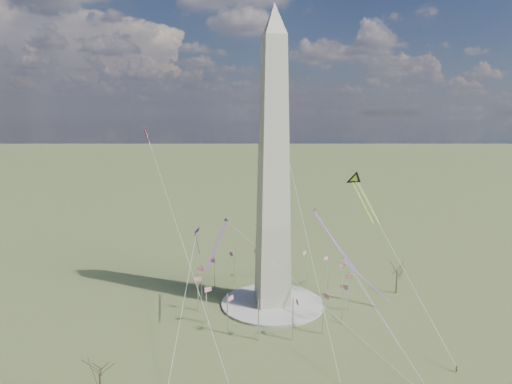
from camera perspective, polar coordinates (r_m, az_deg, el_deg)
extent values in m
plane|color=#41582C|center=(165.29, 2.08, -13.87)|extent=(2000.00, 2000.00, 0.00)
cylinder|color=#B1ACA2|center=(165.13, 2.08, -13.74)|extent=(36.00, 36.00, 0.80)
pyramid|color=#BBB0A4|center=(154.16, 2.32, 20.81)|extent=(9.90, 9.90, 10.00)
cylinder|color=silver|center=(170.27, 10.81, -10.96)|extent=(0.36, 0.36, 13.00)
cube|color=red|center=(169.62, 10.70, -9.13)|extent=(2.40, 0.08, 1.50)
cylinder|color=silver|center=(178.28, 9.00, -9.93)|extent=(0.36, 0.36, 13.00)
cube|color=red|center=(177.48, 8.76, -8.21)|extent=(2.25, 0.99, 1.50)
cylinder|color=silver|center=(184.05, 6.42, -9.23)|extent=(0.36, 0.36, 13.00)
cube|color=red|center=(182.96, 6.09, -7.59)|extent=(1.75, 1.75, 1.50)
cylinder|color=silver|center=(186.93, 3.40, -8.88)|extent=(0.36, 0.36, 13.00)
cube|color=red|center=(185.48, 3.02, -7.31)|extent=(0.99, 2.25, 1.50)
cylinder|color=silver|center=(186.63, 0.25, -8.89)|extent=(0.36, 0.36, 13.00)
cube|color=red|center=(184.76, -0.15, -7.36)|extent=(0.08, 2.40, 1.50)
cylinder|color=silver|center=(183.18, -2.72, -9.27)|extent=(0.36, 0.36, 13.00)
cube|color=red|center=(180.88, -3.09, -7.76)|extent=(0.99, 2.25, 1.50)
cylinder|color=silver|center=(176.93, -5.19, -10.01)|extent=(0.36, 0.36, 13.00)
cube|color=red|center=(174.25, -5.49, -8.48)|extent=(1.75, 1.75, 1.50)
cylinder|color=silver|center=(168.60, -6.82, -11.06)|extent=(0.36, 0.36, 13.00)
cube|color=red|center=(165.62, -7.00, -9.50)|extent=(2.25, 0.99, 1.50)
cylinder|color=silver|center=(159.24, -7.27, -12.36)|extent=(0.36, 0.36, 13.00)
cube|color=red|center=(156.10, -7.28, -10.73)|extent=(2.40, 0.08, 1.50)
cylinder|color=silver|center=(150.22, -6.22, -13.74)|extent=(0.36, 0.36, 13.00)
cube|color=red|center=(147.11, -6.02, -12.02)|extent=(2.25, 0.99, 1.50)
cylinder|color=silver|center=(143.09, -3.59, -14.95)|extent=(0.36, 0.36, 13.00)
cube|color=red|center=(140.23, -3.18, -13.11)|extent=(1.75, 1.75, 1.50)
cylinder|color=silver|center=(139.30, 0.31, -15.65)|extent=(0.36, 0.36, 13.00)
cube|color=red|center=(136.88, 0.86, -13.69)|extent=(0.99, 2.25, 1.50)
cylinder|color=silver|center=(139.71, 4.63, -15.61)|extent=(0.36, 0.36, 13.00)
cube|color=red|center=(137.85, 5.20, -13.56)|extent=(0.08, 2.40, 1.50)
cylinder|color=silver|center=(144.21, 8.35, -14.83)|extent=(0.36, 0.36, 13.00)
cube|color=red|center=(142.90, 8.80, -12.77)|extent=(0.99, 2.25, 1.50)
cylinder|color=silver|center=(151.81, 10.71, -13.60)|extent=(0.36, 0.36, 13.00)
cube|color=red|center=(150.91, 10.98, -11.58)|extent=(1.75, 1.75, 1.50)
cylinder|color=silver|center=(161.01, 11.48, -12.23)|extent=(0.36, 0.36, 13.00)
cube|color=red|center=(160.33, 11.55, -10.30)|extent=(2.25, 0.99, 1.50)
cylinder|color=#423428|center=(180.91, 17.15, -10.69)|extent=(0.44, 0.44, 8.72)
imported|color=gray|center=(137.24, 23.76, -19.60)|extent=(0.76, 0.71, 1.75)
cube|color=yellow|center=(167.62, 13.84, -1.19)|extent=(1.34, 16.59, 11.64)
cube|color=yellow|center=(166.64, 13.19, -1.23)|extent=(1.34, 16.59, 11.64)
cube|color=#3F186D|center=(159.58, -7.40, -4.86)|extent=(2.04, 3.20, 2.54)
cube|color=red|center=(160.69, -7.36, -6.30)|extent=(1.81, 2.94, 8.78)
cube|color=red|center=(149.89, 9.92, -6.20)|extent=(7.20, 22.01, 14.29)
cube|color=red|center=(146.06, -5.01, -6.79)|extent=(8.65, 15.97, 11.07)
cube|color=red|center=(167.80, 13.61, -10.74)|extent=(12.05, 13.56, 10.99)
cube|color=red|center=(186.46, -13.68, 7.58)|extent=(1.52, 2.26, 1.75)
cube|color=red|center=(186.53, -13.65, 7.00)|extent=(1.09, 1.36, 4.02)
cube|color=silver|center=(199.06, 2.30, 11.81)|extent=(1.69, 1.63, 1.75)
cube|color=silver|center=(199.00, 2.29, 11.26)|extent=(0.30, 1.51, 4.01)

